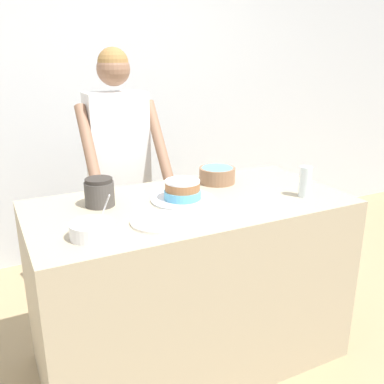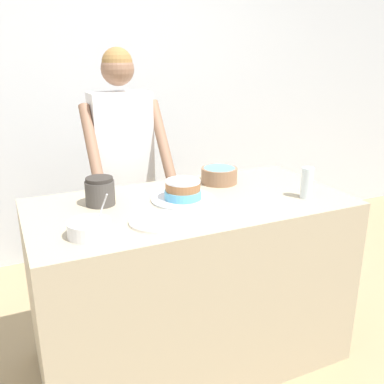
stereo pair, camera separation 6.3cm
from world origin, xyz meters
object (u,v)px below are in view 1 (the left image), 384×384
object	(u,v)px
frosting_bowl_blue	(217,174)
drinking_glass	(305,182)
ceramic_plate	(160,222)
cake	(183,192)
person_baker	(119,155)
stoneware_jar	(99,192)
frosting_bowl_white	(92,229)

from	to	relation	value
frosting_bowl_blue	drinking_glass	world-z (taller)	drinking_glass
ceramic_plate	cake	bearing A→B (deg)	45.90
person_baker	drinking_glass	xyz separation A→B (m)	(0.68, -0.95, -0.01)
person_baker	drinking_glass	bearing A→B (deg)	-54.53
cake	person_baker	bearing A→B (deg)	97.72
cake	stoneware_jar	size ratio (longest dim) A/B	2.26
cake	frosting_bowl_blue	xyz separation A→B (m)	(0.30, 0.18, 0.00)
drinking_glass	person_baker	bearing A→B (deg)	125.47
frosting_bowl_blue	ceramic_plate	distance (m)	0.66
drinking_glass	stoneware_jar	distance (m)	1.02
person_baker	ceramic_plate	size ratio (longest dim) A/B	6.46
drinking_glass	stoneware_jar	bearing A→B (deg)	160.88
frosting_bowl_blue	person_baker	bearing A→B (deg)	126.51
drinking_glass	stoneware_jar	size ratio (longest dim) A/B	1.11
cake	drinking_glass	world-z (taller)	drinking_glass
ceramic_plate	person_baker	bearing A→B (deg)	83.02
ceramic_plate	stoneware_jar	xyz separation A→B (m)	(-0.17, 0.33, 0.06)
drinking_glass	frosting_bowl_white	bearing A→B (deg)	-179.32
cake	frosting_bowl_blue	world-z (taller)	cake
stoneware_jar	drinking_glass	bearing A→B (deg)	-19.12
person_baker	drinking_glass	distance (m)	1.16
person_baker	ceramic_plate	distance (m)	0.95
person_baker	stoneware_jar	xyz separation A→B (m)	(-0.29, -0.61, -0.02)
frosting_bowl_blue	ceramic_plate	world-z (taller)	frosting_bowl_blue
person_baker	drinking_glass	world-z (taller)	person_baker
frosting_bowl_white	ceramic_plate	size ratio (longest dim) A/B	0.69
frosting_bowl_white	ceramic_plate	bearing A→B (deg)	3.44
drinking_glass	stoneware_jar	xyz separation A→B (m)	(-0.96, 0.33, -0.01)
frosting_bowl_white	drinking_glass	xyz separation A→B (m)	(1.09, 0.01, 0.04)
person_baker	ceramic_plate	xyz separation A→B (m)	(-0.12, -0.94, -0.08)
frosting_bowl_white	stoneware_jar	bearing A→B (deg)	70.07
person_baker	frosting_bowl_blue	xyz separation A→B (m)	(0.40, -0.54, -0.04)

